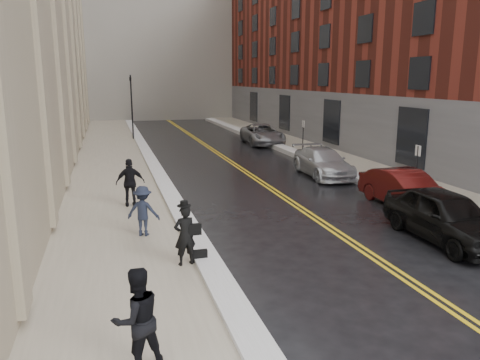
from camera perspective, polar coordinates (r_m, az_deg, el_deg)
ground at (r=10.96m, az=11.20°, el=-14.97°), size 160.00×160.00×0.00m
sidewalk_left at (r=25.10m, az=-15.35°, el=0.63°), size 4.00×64.00×0.15m
sidewalk_right at (r=28.54m, az=12.84°, el=2.14°), size 3.00×64.00×0.15m
lane_stripe_a at (r=26.06m, az=-0.06°, el=1.34°), size 0.12×64.00×0.01m
lane_stripe_b at (r=26.13m, az=0.45°, el=1.37°), size 0.12×64.00×0.01m
snow_ridge_left at (r=25.20m, az=-10.13°, el=1.06°), size 0.70×60.80×0.26m
snow_ridge_right at (r=27.70m, az=9.49°, el=2.14°), size 0.85×60.80×0.30m
building_right at (r=38.77m, az=19.94°, el=17.60°), size 14.00×50.00×18.00m
traffic_signal at (r=38.71m, az=-13.08°, el=9.24°), size 0.18×0.15×5.20m
parking_sign_near at (r=21.10m, az=20.74°, el=1.64°), size 0.06×0.35×2.23m
parking_sign_far at (r=31.43m, az=7.70°, el=5.62°), size 0.06×0.35×2.23m
car_black at (r=15.84m, az=23.80°, el=-4.04°), size 1.99×4.75×1.61m
car_maroon at (r=19.38m, az=19.46°, el=-1.05°), size 1.64×4.46×1.46m
car_silver_near at (r=24.52m, az=10.06°, el=2.14°), size 2.24×5.01×1.43m
car_silver_far at (r=35.93m, az=2.74°, el=5.59°), size 2.83×5.59×1.52m
pedestrian_main at (r=12.39m, az=-6.75°, el=-6.74°), size 0.65×0.49×1.61m
pedestrian_a at (r=8.32m, az=-12.44°, el=-16.20°), size 1.05×0.93×1.80m
pedestrian_b at (r=14.87m, az=-11.73°, el=-3.71°), size 1.17×0.93×1.58m
pedestrian_c at (r=18.33m, az=-13.23°, el=-0.31°), size 1.08×0.45×1.85m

